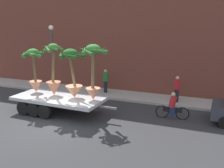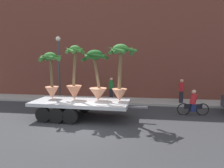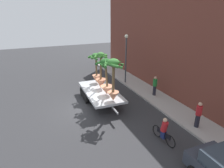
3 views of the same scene
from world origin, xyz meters
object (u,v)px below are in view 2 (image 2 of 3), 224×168
(cyclist, at_px, (193,104))
(street_lamp, at_px, (59,60))
(pedestrian_near_gate, at_px, (181,91))
(potted_palm_rear, at_px, (51,74))
(pedestrian_far_left, at_px, (111,88))
(potted_palm_middle, at_px, (120,69))
(potted_palm_extra, at_px, (97,75))
(flatbed_trailer, at_px, (77,104))
(potted_palm_front, at_px, (74,78))

(cyclist, relative_size, street_lamp, 0.38)
(pedestrian_near_gate, bearing_deg, potted_palm_rear, -154.22)
(potted_palm_rear, relative_size, pedestrian_far_left, 1.57)
(potted_palm_middle, height_order, street_lamp, street_lamp)
(pedestrian_far_left, relative_size, street_lamp, 0.35)
(potted_palm_extra, distance_m, street_lamp, 5.28)
(flatbed_trailer, height_order, potted_palm_middle, potted_palm_middle)
(potted_palm_extra, relative_size, cyclist, 1.52)
(potted_palm_extra, xyz_separation_m, street_lamp, (-3.78, 3.60, 0.85))
(potted_palm_middle, bearing_deg, pedestrian_near_gate, 45.36)
(pedestrian_near_gate, xyz_separation_m, street_lamp, (-9.07, -0.42, 2.19))
(potted_palm_middle, distance_m, street_lamp, 6.26)
(potted_palm_front, relative_size, cyclist, 1.66)
(flatbed_trailer, distance_m, potted_palm_middle, 3.09)
(flatbed_trailer, bearing_deg, potted_palm_front, 133.29)
(potted_palm_rear, relative_size, potted_palm_middle, 0.87)
(potted_palm_rear, height_order, pedestrian_near_gate, potted_palm_rear)
(flatbed_trailer, bearing_deg, cyclist, 12.94)
(flatbed_trailer, distance_m, pedestrian_near_gate, 7.64)
(potted_palm_rear, height_order, pedestrian_far_left, potted_palm_rear)
(pedestrian_near_gate, bearing_deg, potted_palm_front, -148.76)
(flatbed_trailer, distance_m, potted_palm_front, 1.49)
(flatbed_trailer, height_order, pedestrian_far_left, pedestrian_far_left)
(potted_palm_middle, bearing_deg, street_lamp, 144.67)
(potted_palm_rear, relative_size, pedestrian_near_gate, 1.57)
(cyclist, bearing_deg, pedestrian_far_left, 149.66)
(pedestrian_far_left, bearing_deg, potted_palm_extra, -91.44)
(potted_palm_middle, xyz_separation_m, potted_palm_front, (-2.60, 0.04, -0.51))
(potted_palm_front, height_order, pedestrian_near_gate, potted_palm_front)
(pedestrian_far_left, bearing_deg, cyclist, -30.34)
(potted_palm_front, bearing_deg, pedestrian_far_left, 72.41)
(flatbed_trailer, xyz_separation_m, potted_palm_middle, (2.38, 0.20, 1.96))
(potted_palm_front, distance_m, pedestrian_far_left, 4.78)
(pedestrian_near_gate, height_order, street_lamp, street_lamp)
(cyclist, distance_m, pedestrian_near_gate, 2.75)
(potted_palm_front, height_order, cyclist, potted_palm_front)
(potted_palm_rear, relative_size, potted_palm_extra, 0.96)
(pedestrian_near_gate, relative_size, pedestrian_far_left, 1.00)
(potted_palm_front, xyz_separation_m, pedestrian_near_gate, (6.58, 3.99, -1.17))
(potted_palm_rear, bearing_deg, street_lamp, 106.81)
(street_lamp, bearing_deg, flatbed_trailer, -54.57)
(potted_palm_rear, relative_size, potted_palm_front, 0.88)
(potted_palm_front, height_order, pedestrian_far_left, potted_palm_front)
(potted_palm_middle, bearing_deg, flatbed_trailer, -175.31)
(flatbed_trailer, bearing_deg, potted_palm_rear, 168.13)
(potted_palm_middle, relative_size, potted_palm_extra, 1.11)
(flatbed_trailer, relative_size, street_lamp, 1.31)
(flatbed_trailer, height_order, potted_palm_extra, potted_palm_extra)
(pedestrian_far_left, height_order, street_lamp, street_lamp)
(flatbed_trailer, height_order, cyclist, cyclist)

